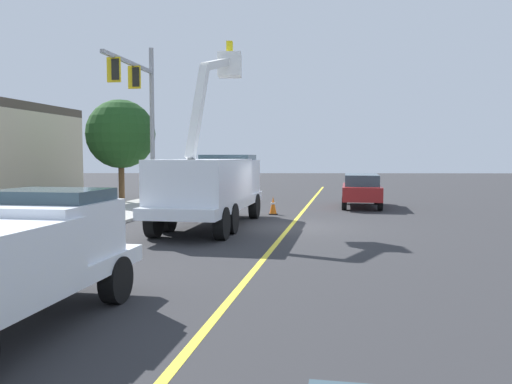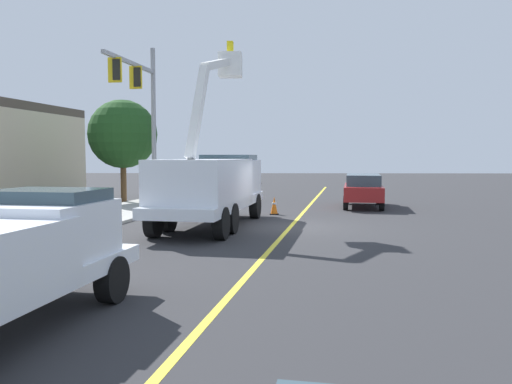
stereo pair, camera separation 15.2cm
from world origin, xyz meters
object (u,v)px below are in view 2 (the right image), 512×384
Objects in this scene: utility_bucket_truck at (212,183)px; traffic_signal_mast at (142,102)px; passing_minivan at (363,188)px; traffic_cone_mid_front at (274,206)px.

traffic_signal_mast is at bearing 40.20° from utility_bucket_truck.
utility_bucket_truck is 1.09× the size of traffic_signal_mast.
traffic_signal_mast is (-3.01, 10.70, 4.13)m from passing_minivan.
traffic_cone_mid_front is (-3.49, 4.64, -0.57)m from passing_minivan.
passing_minivan is 6.18× the size of traffic_cone_mid_front.
utility_bucket_truck is at bearing -139.80° from traffic_signal_mast.
passing_minivan is (7.40, -6.99, -0.64)m from utility_bucket_truck.
traffic_signal_mast is at bearing 85.44° from traffic_cone_mid_front.
utility_bucket_truck is 4.72m from traffic_cone_mid_front.
traffic_cone_mid_front is (3.91, -2.35, -1.21)m from utility_bucket_truck.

